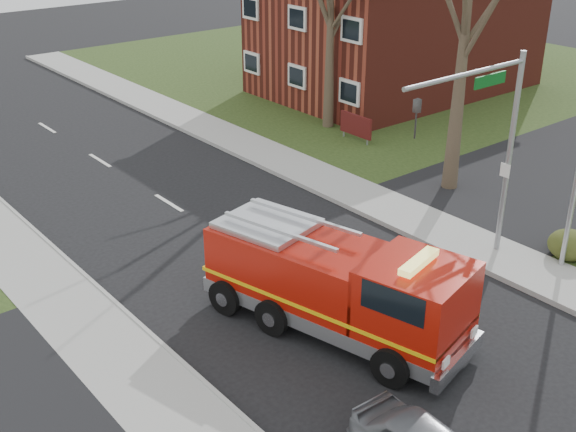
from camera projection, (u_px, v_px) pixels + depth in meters
ground at (396, 343)px, 19.59m from camera, size 120.00×120.00×0.00m
sidewalk_right at (529, 270)px, 23.09m from camera, size 2.40×80.00×0.15m
brick_building at (398, 27)px, 41.53m from camera, size 15.40×10.40×7.25m
health_center_sign at (356, 126)px, 33.99m from camera, size 0.12×2.00×1.40m
bare_tree_near at (468, 1)px, 26.08m from camera, size 6.00×6.00×12.00m
traffic_signal_mast at (489, 126)px, 21.61m from camera, size 5.29×0.18×6.80m
fire_engine at (338, 287)px, 19.64m from camera, size 4.29×7.83×3.00m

